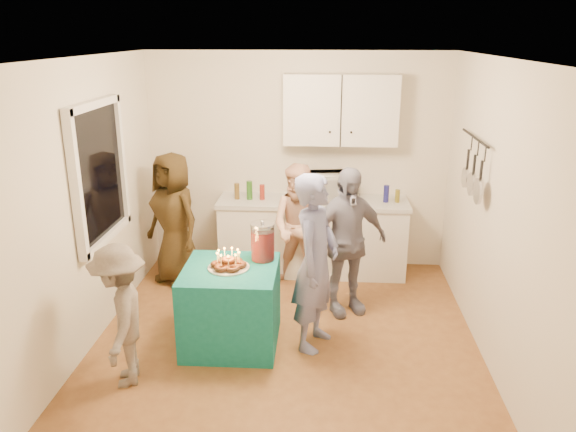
# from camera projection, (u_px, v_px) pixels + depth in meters

# --- Properties ---
(floor) EXTENTS (4.00, 4.00, 0.00)m
(floor) POSITION_uv_depth(u_px,v_px,m) (285.00, 343.00, 5.30)
(floor) COLOR brown
(floor) RESTS_ON ground
(ceiling) EXTENTS (4.00, 4.00, 0.00)m
(ceiling) POSITION_uv_depth(u_px,v_px,m) (285.00, 58.00, 4.49)
(ceiling) COLOR white
(ceiling) RESTS_ON floor
(back_wall) EXTENTS (3.60, 3.60, 0.00)m
(back_wall) POSITION_uv_depth(u_px,v_px,m) (298.00, 162.00, 6.79)
(back_wall) COLOR silver
(back_wall) RESTS_ON floor
(left_wall) EXTENTS (4.00, 4.00, 0.00)m
(left_wall) POSITION_uv_depth(u_px,v_px,m) (85.00, 208.00, 5.02)
(left_wall) COLOR silver
(left_wall) RESTS_ON floor
(right_wall) EXTENTS (4.00, 4.00, 0.00)m
(right_wall) POSITION_uv_depth(u_px,v_px,m) (496.00, 217.00, 4.78)
(right_wall) COLOR silver
(right_wall) RESTS_ON floor
(window_night) EXTENTS (0.04, 1.00, 1.20)m
(window_night) POSITION_uv_depth(u_px,v_px,m) (98.00, 173.00, 5.22)
(window_night) COLOR black
(window_night) RESTS_ON left_wall
(counter) EXTENTS (2.20, 0.58, 0.86)m
(counter) POSITION_uv_depth(u_px,v_px,m) (312.00, 238.00, 6.77)
(counter) COLOR white
(counter) RESTS_ON floor
(countertop) EXTENTS (2.24, 0.62, 0.05)m
(countertop) POSITION_uv_depth(u_px,v_px,m) (313.00, 202.00, 6.62)
(countertop) COLOR beige
(countertop) RESTS_ON counter
(upper_cabinet) EXTENTS (1.30, 0.30, 0.80)m
(upper_cabinet) POSITION_uv_depth(u_px,v_px,m) (341.00, 110.00, 6.41)
(upper_cabinet) COLOR white
(upper_cabinet) RESTS_ON back_wall
(pot_rack) EXTENTS (0.12, 1.00, 0.60)m
(pot_rack) POSITION_uv_depth(u_px,v_px,m) (470.00, 164.00, 5.35)
(pot_rack) COLOR black
(pot_rack) RESTS_ON right_wall
(microwave) EXTENTS (0.64, 0.48, 0.33)m
(microwave) POSITION_uv_depth(u_px,v_px,m) (325.00, 187.00, 6.56)
(microwave) COLOR white
(microwave) RESTS_ON countertop
(party_table) EXTENTS (0.86, 0.86, 0.76)m
(party_table) POSITION_uv_depth(u_px,v_px,m) (231.00, 306.00, 5.20)
(party_table) COLOR #11716B
(party_table) RESTS_ON floor
(donut_cake) EXTENTS (0.38, 0.38, 0.18)m
(donut_cake) POSITION_uv_depth(u_px,v_px,m) (228.00, 259.00, 5.05)
(donut_cake) COLOR #381C0C
(donut_cake) RESTS_ON party_table
(punch_jar) EXTENTS (0.22, 0.22, 0.34)m
(punch_jar) POSITION_uv_depth(u_px,v_px,m) (263.00, 243.00, 5.23)
(punch_jar) COLOR red
(punch_jar) RESTS_ON party_table
(man_birthday) EXTENTS (0.57, 0.70, 1.65)m
(man_birthday) POSITION_uv_depth(u_px,v_px,m) (316.00, 263.00, 5.04)
(man_birthday) COLOR #787EAF
(man_birthday) RESTS_ON floor
(woman_back_left) EXTENTS (0.90, 0.83, 1.54)m
(woman_back_left) POSITION_uv_depth(u_px,v_px,m) (174.00, 219.00, 6.40)
(woman_back_left) COLOR brown
(woman_back_left) RESTS_ON floor
(woman_back_center) EXTENTS (0.81, 0.70, 1.44)m
(woman_back_center) POSITION_uv_depth(u_px,v_px,m) (301.00, 227.00, 6.27)
(woman_back_center) COLOR #E39176
(woman_back_center) RESTS_ON floor
(woman_back_right) EXTENTS (0.98, 0.72, 1.55)m
(woman_back_right) POSITION_uv_depth(u_px,v_px,m) (346.00, 242.00, 5.68)
(woman_back_right) COLOR black
(woman_back_right) RESTS_ON floor
(child_near_left) EXTENTS (0.62, 0.87, 1.22)m
(child_near_left) POSITION_uv_depth(u_px,v_px,m) (121.00, 316.00, 4.55)
(child_near_left) COLOR #60554D
(child_near_left) RESTS_ON floor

